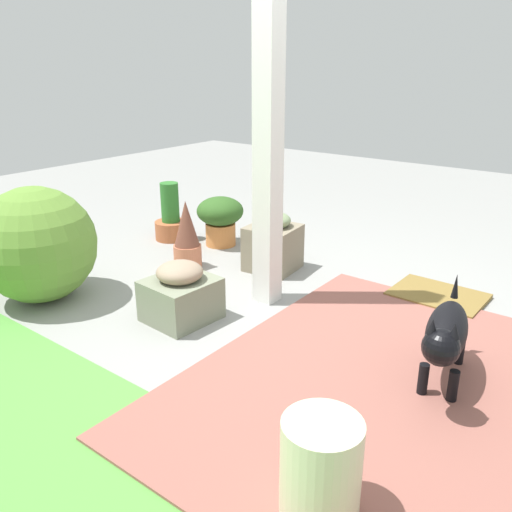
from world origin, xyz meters
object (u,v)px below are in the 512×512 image
object	(u,v)px
porch_pillar	(268,108)
doormat	(438,295)
terracotta_pot_spiky	(187,236)
stone_planter_nearest	(273,243)
terracotta_pot_tall	(171,219)
terracotta_pot_broad	(220,217)
dog	(446,335)
round_shrub	(37,245)
stone_planter_mid	(181,294)
ceramic_urn	(321,470)

from	to	relation	value
porch_pillar	doormat	bearing A→B (deg)	-141.03
terracotta_pot_spiky	stone_planter_nearest	bearing A→B (deg)	-145.82
terracotta_pot_tall	terracotta_pot_broad	bearing A→B (deg)	-162.36
dog	doormat	world-z (taller)	dog
stone_planter_nearest	dog	distance (m)	1.83
round_shrub	doormat	bearing A→B (deg)	-142.33
stone_planter_mid	doormat	world-z (taller)	stone_planter_mid
stone_planter_nearest	ceramic_urn	bearing A→B (deg)	129.66
round_shrub	porch_pillar	bearing A→B (deg)	-143.34
stone_planter_nearest	stone_planter_mid	world-z (taller)	stone_planter_nearest
stone_planter_mid	doormat	xyz separation A→B (m)	(-1.21, -1.33, -0.16)
stone_planter_mid	terracotta_pot_spiky	world-z (taller)	terracotta_pot_spiky
terracotta_pot_broad	terracotta_pot_tall	distance (m)	0.51
porch_pillar	ceramic_urn	xyz separation A→B (m)	(-1.26, 1.39, -1.10)
terracotta_pot_tall	dog	world-z (taller)	terracotta_pot_tall
ceramic_urn	terracotta_pot_tall	bearing A→B (deg)	-34.98
terracotta_pot_tall	stone_planter_mid	bearing A→B (deg)	138.16
terracotta_pot_broad	terracotta_pot_tall	world-z (taller)	terracotta_pot_tall
stone_planter_nearest	doormat	bearing A→B (deg)	-168.28
porch_pillar	stone_planter_nearest	distance (m)	1.23
terracotta_pot_spiky	stone_planter_mid	bearing A→B (deg)	131.85
terracotta_pot_tall	terracotta_pot_spiky	bearing A→B (deg)	145.81
round_shrub	terracotta_pot_spiky	bearing A→B (deg)	-109.72
dog	doormat	xyz separation A→B (m)	(0.38, -1.07, -0.28)
stone_planter_mid	round_shrub	xyz separation A→B (m)	(0.99, 0.36, 0.22)
dog	ceramic_urn	world-z (taller)	dog
stone_planter_mid	dog	distance (m)	1.62
ceramic_urn	doormat	distance (m)	2.19
porch_pillar	doormat	distance (m)	1.76
porch_pillar	doormat	size ratio (longest dim) A/B	4.20
dog	round_shrub	bearing A→B (deg)	13.71
terracotta_pot_broad	doormat	xyz separation A→B (m)	(-1.98, -0.06, -0.25)
stone_planter_nearest	round_shrub	bearing A→B (deg)	56.67
dog	ceramic_urn	distance (m)	1.09
round_shrub	terracotta_pot_tall	size ratio (longest dim) A/B	1.49
porch_pillar	terracotta_pot_broad	distance (m)	1.62
round_shrub	ceramic_urn	world-z (taller)	round_shrub
round_shrub	stone_planter_mid	bearing A→B (deg)	-159.93
terracotta_pot_spiky	ceramic_urn	xyz separation A→B (m)	(-2.14, 1.51, -0.06)
doormat	terracotta_pot_tall	bearing A→B (deg)	5.04
terracotta_pot_spiky	terracotta_pot_tall	size ratio (longest dim) A/B	1.03
stone_planter_nearest	terracotta_pot_tall	size ratio (longest dim) A/B	0.88
stone_planter_nearest	stone_planter_mid	size ratio (longest dim) A/B	1.05
doormat	dog	bearing A→B (deg)	109.79
terracotta_pot_broad	terracotta_pot_spiky	distance (m)	0.60
round_shrub	terracotta_pot_broad	bearing A→B (deg)	-97.80
stone_planter_mid	terracotta_pot_broad	size ratio (longest dim) A/B	1.01
ceramic_urn	terracotta_pot_spiky	bearing A→B (deg)	-35.20
stone_planter_mid	doormat	bearing A→B (deg)	-132.09
doormat	terracotta_pot_spiky	bearing A→B (deg)	19.52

